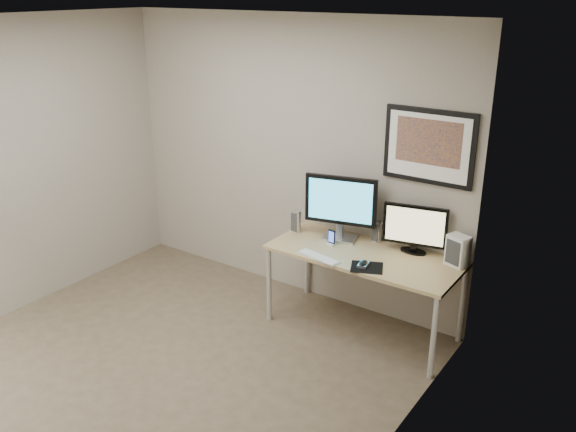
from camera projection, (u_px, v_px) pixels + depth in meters
name	position (u px, v px, depth m)	size (l,w,h in m)	color
floor	(167.00, 367.00, 4.80)	(3.60, 3.60, 0.00)	brown
room	(195.00, 152.00, 4.56)	(3.60, 3.60, 3.60)	white
desk	(364.00, 261.00, 5.07)	(1.60, 0.70, 0.73)	#987A49
framed_art	(429.00, 146.00, 4.80)	(0.75, 0.04, 0.60)	black
monitor_large	(341.00, 205.00, 5.22)	(0.62, 0.27, 0.57)	#BCBDC2
monitor_tv	(415.00, 228.00, 4.99)	(0.52, 0.17, 0.41)	black
speaker_left	(297.00, 221.00, 5.46)	(0.08, 0.08, 0.20)	#BCBDC2
speaker_right	(377.00, 231.00, 5.26)	(0.07, 0.07, 0.18)	#BCBDC2
phone_dock	(332.00, 237.00, 5.19)	(0.06, 0.06, 0.14)	black
keyboard	(319.00, 257.00, 4.97)	(0.39, 0.10, 0.01)	silver
mousepad	(367.00, 267.00, 4.80)	(0.25, 0.22, 0.00)	black
mouse	(363.00, 264.00, 4.81)	(0.07, 0.12, 0.04)	black
fan_unit	(458.00, 251.00, 4.79)	(0.16, 0.12, 0.25)	silver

